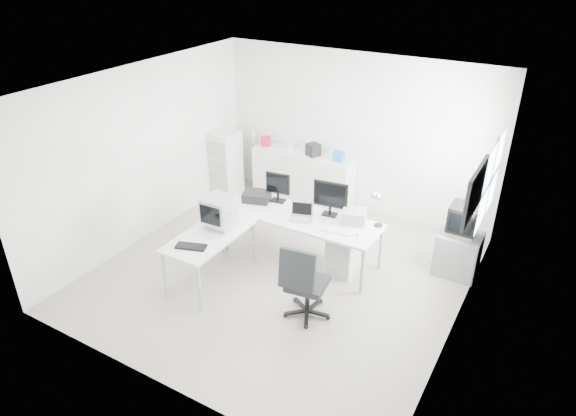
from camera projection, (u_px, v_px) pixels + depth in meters
The scene contains 30 objects.
floor at pixel (281, 273), 7.61m from camera, with size 5.00×5.00×0.01m, color beige.
ceiling at pixel (280, 85), 6.31m from camera, with size 5.00×5.00×0.01m, color white.
back_wall at pixel (355, 134), 8.87m from camera, with size 5.00×0.02×2.80m, color white.
left_wall at pixel (144, 154), 8.07m from camera, with size 0.02×5.00×2.80m, color white.
right_wall at pixel (468, 235), 5.85m from camera, with size 0.02×5.00×2.80m, color white.
window at pixel (491, 181), 6.68m from camera, with size 0.02×1.20×1.10m, color white, non-canonical shape.
wall_picture at pixel (475, 192), 5.71m from camera, with size 0.04×0.90×0.60m, color black, non-canonical shape.
main_desk at pixel (301, 238), 7.78m from camera, with size 2.40×0.80×0.75m, color white, non-canonical shape.
side_desk at pixel (212, 257), 7.32m from camera, with size 0.70×1.40×0.75m, color white, non-canonical shape.
drawer_pedestal at pixel (344, 253), 7.54m from camera, with size 0.40×0.50×0.60m, color white.
inkjet_printer at pixel (257, 196), 8.03m from camera, with size 0.41×0.32×0.14m, color black.
lcd_monitor_small at pixel (278, 187), 7.93m from camera, with size 0.39×0.22×0.49m, color black, non-canonical shape.
lcd_monitor_large at pixel (330, 199), 7.52m from camera, with size 0.52×0.21×0.54m, color black, non-canonical shape.
laptop at pixel (301, 214), 7.46m from camera, with size 0.31×0.32×0.21m, color #B7B7BA, non-canonical shape.
white_keyboard at pixel (336, 231), 7.20m from camera, with size 0.43×0.13×0.02m, color white.
white_mouse at pixel (358, 234), 7.10m from camera, with size 0.05×0.05×0.05m, color white.
laser_printer at pixel (354, 216), 7.40m from camera, with size 0.34×0.29×0.19m, color #A1A1A1.
desk_lamp at pixel (380, 211), 7.24m from camera, with size 0.16×0.16×0.48m, color silver, non-canonical shape.
crt_monitor at pixel (219, 211), 7.22m from camera, with size 0.43×0.43×0.49m, color #B7B7BA, non-canonical shape.
black_keyboard at pixel (191, 246), 6.83m from camera, with size 0.41×0.17×0.03m, color black.
office_chair at pixel (308, 280), 6.53m from camera, with size 0.63×0.63×1.09m, color #26292B, non-canonical shape.
tv_cabinet at pixel (458, 254), 7.47m from camera, with size 0.60×0.49×0.65m, color gray.
crt_tv at pixel (464, 221), 7.21m from camera, with size 0.50×0.48×0.45m, color black, non-canonical shape.
sideboard at pixel (303, 178), 9.49m from camera, with size 1.92×0.48×0.96m, color white.
clutter_box_a at pixel (266, 141), 9.58m from camera, with size 0.17×0.15×0.17m, color #BA1A33.
clutter_box_b at pixel (289, 147), 9.37m from camera, with size 0.13×0.11×0.13m, color white.
clutter_box_c at pixel (313, 150), 9.12m from camera, with size 0.22×0.20×0.22m, color black.
clutter_box_d at pixel (339, 156), 8.91m from camera, with size 0.17×0.15×0.17m, color blue.
clutter_bottle at pixel (253, 136), 9.73m from camera, with size 0.07×0.07×0.22m, color white.
filing_cabinet at pixel (226, 164), 9.70m from camera, with size 0.44×0.52×1.25m, color white.
Camera 1 is at (3.24, -5.38, 4.40)m, focal length 32.00 mm.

